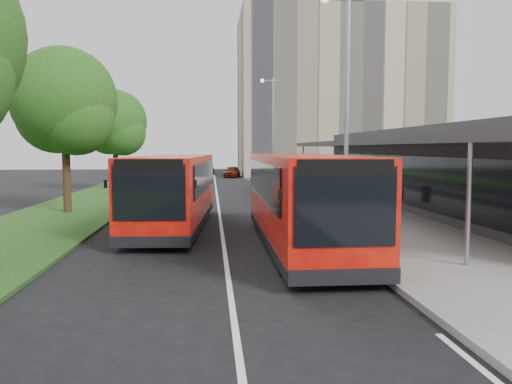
% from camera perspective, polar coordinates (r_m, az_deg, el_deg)
% --- Properties ---
extents(ground, '(120.00, 120.00, 0.00)m').
position_cam_1_polar(ground, '(14.92, -3.62, -6.73)').
color(ground, black).
rests_on(ground, ground).
extents(pavement, '(5.00, 80.00, 0.15)m').
position_cam_1_polar(pavement, '(35.32, 5.24, 0.18)').
color(pavement, gray).
rests_on(pavement, ground).
extents(grass_verge, '(5.00, 80.00, 0.10)m').
position_cam_1_polar(grass_verge, '(35.36, -15.96, -0.03)').
color(grass_verge, '#1D4014').
rests_on(grass_verge, ground).
extents(lane_centre_line, '(0.12, 70.00, 0.01)m').
position_cam_1_polar(lane_centre_line, '(29.77, -4.43, -0.85)').
color(lane_centre_line, silver).
rests_on(lane_centre_line, ground).
extents(kerb_dashes, '(0.12, 56.00, 0.01)m').
position_cam_1_polar(kerb_dashes, '(33.95, 1.06, -0.11)').
color(kerb_dashes, silver).
rests_on(kerb_dashes, ground).
extents(office_block, '(22.00, 12.00, 18.00)m').
position_cam_1_polar(office_block, '(58.71, 9.18, 10.77)').
color(office_block, tan).
rests_on(office_block, ground).
extents(station_building, '(7.70, 26.00, 4.00)m').
position_cam_1_polar(station_building, '(25.27, 21.25, 2.42)').
color(station_building, '#2E2E30').
rests_on(station_building, ground).
extents(tree_mid, '(4.74, 4.74, 7.62)m').
position_cam_1_polar(tree_mid, '(24.64, -21.05, 9.07)').
color(tree_mid, '#382816').
rests_on(tree_mid, ground).
extents(tree_far, '(4.44, 4.44, 7.10)m').
position_cam_1_polar(tree_far, '(36.30, -15.84, 7.26)').
color(tree_far, '#382816').
rests_on(tree_far, ground).
extents(lamp_post_near, '(1.44, 0.28, 8.00)m').
position_cam_1_polar(lamp_post_near, '(17.29, 10.10, 10.52)').
color(lamp_post_near, gray).
rests_on(lamp_post_near, pavement).
extents(lamp_post_far, '(1.44, 0.28, 8.00)m').
position_cam_1_polar(lamp_post_far, '(36.92, 1.83, 7.61)').
color(lamp_post_far, gray).
rests_on(lamp_post_far, pavement).
extents(bus_main, '(2.73, 10.05, 2.83)m').
position_cam_1_polar(bus_main, '(15.22, 5.30, -0.97)').
color(bus_main, red).
rests_on(bus_main, ground).
extents(bus_second, '(3.15, 9.88, 2.75)m').
position_cam_1_polar(bus_second, '(19.20, -9.36, 0.10)').
color(bus_second, red).
rests_on(bus_second, ground).
extents(litter_bin, '(0.61, 0.61, 0.84)m').
position_cam_1_polar(litter_bin, '(26.74, 7.85, -0.33)').
color(litter_bin, '#362116').
rests_on(litter_bin, pavement).
extents(bollard, '(0.19, 0.19, 1.04)m').
position_cam_1_polar(bollard, '(32.83, 4.01, 0.86)').
color(bollard, '#FFB80D').
rests_on(bollard, pavement).
extents(car_near, '(2.08, 3.74, 1.20)m').
position_cam_1_polar(car_near, '(52.49, -2.77, 2.34)').
color(car_near, '#56170C').
rests_on(car_near, ground).
extents(car_far, '(1.58, 3.46, 1.10)m').
position_cam_1_polar(car_far, '(59.56, -5.52, 2.59)').
color(car_far, navy).
rests_on(car_far, ground).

